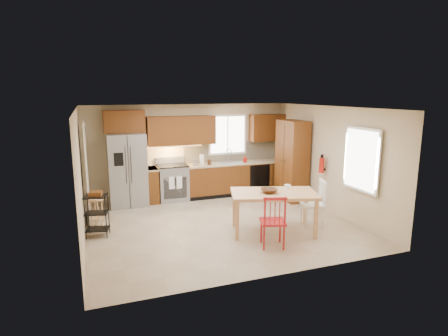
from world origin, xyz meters
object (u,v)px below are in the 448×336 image
Objects in this scene: table_jar at (287,188)px; utility_cart at (97,215)px; soap_bottle at (245,159)px; table_bowl at (269,193)px; bar_stool at (97,212)px; pantry at (292,160)px; fire_extinguisher at (322,165)px; chair_red at (273,221)px; range_stove at (173,183)px; chair_white at (312,203)px; refrigerator at (127,170)px; dining_table at (273,213)px.

table_jar is 0.18× the size of utility_cart.
soap_bottle is 0.56× the size of table_bowl.
soap_bottle is 2.81m from table_jar.
bar_stool is at bearing -161.46° from soap_bottle.
table_bowl is at bearing -129.76° from pantry.
fire_extinguisher is at bearing 31.37° from table_jar.
chair_red is 0.77m from table_bowl.
range_stove is 0.44× the size of pantry.
chair_white is at bearing -83.25° from soap_bottle.
dining_table is at bearing -48.77° from refrigerator.
bar_stool is at bearing 161.08° from chair_red.
table_bowl is at bearing -167.47° from table_jar.
refrigerator is 2.11× the size of utility_cart.
range_stove reaches higher than utility_cart.
table_bowl is 3.66m from bar_stool.
chair_red is 3.75m from bar_stool.
pantry is at bearing 12.26° from bar_stool.
chair_white reaches higher than dining_table.
table_bowl is (-1.67, -2.00, -0.22)m from pantry.
fire_extinguisher reaches higher than range_stove.
soap_bottle is at bearing -0.45° from refrigerator.
utility_cart is (-5.13, 0.03, -0.67)m from fire_extinguisher.
chair_white is 2.90× the size of table_bowl.
bar_stool is at bearing -143.94° from range_stove.
utility_cart is at bearing 95.21° from chair_white.
fire_extinguisher is (1.15, -1.95, 0.10)m from soap_bottle.
bar_stool is (-0.80, -1.36, -0.60)m from refrigerator.
bar_stool is at bearing 88.03° from chair_white.
utility_cart is (-3.37, 0.98, 0.02)m from dining_table.
fire_extinguisher reaches higher than bar_stool.
dining_table is at bearing -127.93° from pantry.
range_stove is at bearing 132.79° from dining_table.
utility_cart is (-1.95, -2.01, -0.03)m from range_stove.
fire_extinguisher is 2.72m from chair_red.
table_jar is at bearing 12.53° from table_bowl.
table_bowl is (-1.06, -0.05, 0.34)m from chair_white.
refrigerator reaches higher than table_bowl.
utility_cart is at bearing 168.98° from chair_red.
chair_white is at bearing 20.44° from dining_table.
refrigerator is at bearing 66.75° from bar_stool.
fire_extinguisher is at bearing 27.08° from table_bowl.
chair_red is (2.22, -3.58, -0.41)m from refrigerator.
pantry reaches higher than table_jar.
chair_white is (1.30, 0.70, 0.00)m from chair_red.
refrigerator reaches higher than fire_extinguisher.
table_bowl is at bearing -49.96° from refrigerator.
table_jar reaches higher than range_stove.
refrigerator is 4.23m from chair_red.
soap_bottle is 0.19× the size of chair_red.
pantry is at bearing 69.50° from dining_table.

